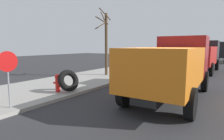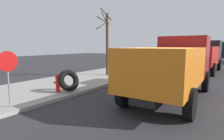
{
  "view_description": "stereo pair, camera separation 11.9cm",
  "coord_description": "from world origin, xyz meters",
  "px_view_note": "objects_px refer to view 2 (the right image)",
  "views": [
    {
      "loc": [
        -6.85,
        -2.43,
        2.48
      ],
      "look_at": [
        0.41,
        2.48,
        1.32
      ],
      "focal_mm": 29.42,
      "sensor_mm": 36.0,
      "label": 1
    },
    {
      "loc": [
        -6.78,
        -2.53,
        2.48
      ],
      "look_at": [
        0.41,
        2.48,
        1.32
      ],
      "focal_mm": 29.42,
      "sensor_mm": 36.0,
      "label": 2
    }
  ],
  "objects_px": {
    "loose_tire": "(69,80)",
    "bare_tree": "(107,42)",
    "stop_sign": "(8,69)",
    "dump_truck_orange": "(173,64)",
    "dump_truck_red": "(203,55)",
    "fire_hydrant": "(58,82)",
    "dump_truck_yellow": "(219,51)"
  },
  "relations": [
    {
      "from": "stop_sign",
      "to": "bare_tree",
      "type": "bearing_deg",
      "value": 11.02
    },
    {
      "from": "fire_hydrant",
      "to": "loose_tire",
      "type": "bearing_deg",
      "value": -54.43
    },
    {
      "from": "loose_tire",
      "to": "dump_truck_red",
      "type": "distance_m",
      "value": 13.71
    },
    {
      "from": "fire_hydrant",
      "to": "dump_truck_yellow",
      "type": "bearing_deg",
      "value": -10.59
    },
    {
      "from": "fire_hydrant",
      "to": "dump_truck_red",
      "type": "relative_size",
      "value": 0.13
    },
    {
      "from": "fire_hydrant",
      "to": "dump_truck_yellow",
      "type": "distance_m",
      "value": 26.56
    },
    {
      "from": "stop_sign",
      "to": "dump_truck_red",
      "type": "relative_size",
      "value": 0.3
    },
    {
      "from": "dump_truck_orange",
      "to": "stop_sign",
      "type": "bearing_deg",
      "value": 140.73
    },
    {
      "from": "dump_truck_red",
      "to": "bare_tree",
      "type": "xyz_separation_m",
      "value": [
        -7.55,
        5.77,
        1.16
      ]
    },
    {
      "from": "loose_tire",
      "to": "dump_truck_yellow",
      "type": "distance_m",
      "value": 26.16
    },
    {
      "from": "dump_truck_orange",
      "to": "bare_tree",
      "type": "distance_m",
      "value": 6.88
    },
    {
      "from": "dump_truck_yellow",
      "to": "bare_tree",
      "type": "relative_size",
      "value": 1.36
    },
    {
      "from": "dump_truck_red",
      "to": "bare_tree",
      "type": "relative_size",
      "value": 1.36
    },
    {
      "from": "loose_tire",
      "to": "stop_sign",
      "type": "xyz_separation_m",
      "value": [
        -2.92,
        0.02,
        0.9
      ]
    },
    {
      "from": "fire_hydrant",
      "to": "dump_truck_red",
      "type": "height_order",
      "value": "dump_truck_red"
    },
    {
      "from": "stop_sign",
      "to": "dump_truck_yellow",
      "type": "distance_m",
      "value": 29.03
    },
    {
      "from": "fire_hydrant",
      "to": "dump_truck_yellow",
      "type": "height_order",
      "value": "dump_truck_yellow"
    },
    {
      "from": "stop_sign",
      "to": "bare_tree",
      "type": "xyz_separation_m",
      "value": [
        8.42,
        1.64,
        1.14
      ]
    },
    {
      "from": "loose_tire",
      "to": "dump_truck_red",
      "type": "height_order",
      "value": "dump_truck_red"
    },
    {
      "from": "dump_truck_red",
      "to": "loose_tire",
      "type": "bearing_deg",
      "value": 162.53
    },
    {
      "from": "fire_hydrant",
      "to": "bare_tree",
      "type": "distance_m",
      "value": 6.32
    },
    {
      "from": "fire_hydrant",
      "to": "dump_truck_red",
      "type": "bearing_deg",
      "value": -18.81
    },
    {
      "from": "dump_truck_orange",
      "to": "dump_truck_red",
      "type": "bearing_deg",
      "value": 1.86
    },
    {
      "from": "bare_tree",
      "to": "dump_truck_yellow",
      "type": "bearing_deg",
      "value": -16.73
    },
    {
      "from": "loose_tire",
      "to": "bare_tree",
      "type": "height_order",
      "value": "bare_tree"
    },
    {
      "from": "stop_sign",
      "to": "dump_truck_orange",
      "type": "relative_size",
      "value": 0.3
    },
    {
      "from": "stop_sign",
      "to": "loose_tire",
      "type": "bearing_deg",
      "value": -0.36
    },
    {
      "from": "loose_tire",
      "to": "stop_sign",
      "type": "bearing_deg",
      "value": 179.64
    },
    {
      "from": "fire_hydrant",
      "to": "stop_sign",
      "type": "bearing_deg",
      "value": -170.7
    },
    {
      "from": "fire_hydrant",
      "to": "dump_truck_orange",
      "type": "xyz_separation_m",
      "value": [
        2.86,
        -4.89,
        0.98
      ]
    },
    {
      "from": "loose_tire",
      "to": "bare_tree",
      "type": "xyz_separation_m",
      "value": [
        5.5,
        1.66,
        2.04
      ]
    },
    {
      "from": "dump_truck_orange",
      "to": "fire_hydrant",
      "type": "bearing_deg",
      "value": 120.33
    }
  ]
}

